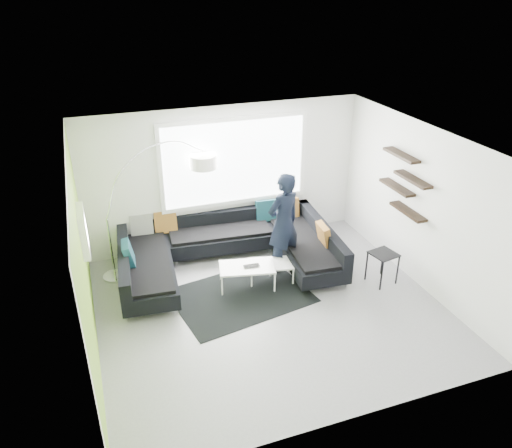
{
  "coord_description": "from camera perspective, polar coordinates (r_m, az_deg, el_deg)",
  "views": [
    {
      "loc": [
        -2.48,
        -6.3,
        4.94
      ],
      "look_at": [
        0.09,
        0.9,
        1.11
      ],
      "focal_mm": 35.0,
      "sensor_mm": 36.0,
      "label": 1
    }
  ],
  "objects": [
    {
      "name": "person",
      "position": [
        8.96,
        3.14,
        0.12
      ],
      "size": [
        0.96,
        0.86,
        1.89
      ],
      "primitive_type": "imported",
      "rotation": [
        0.0,
        0.0,
        3.46
      ],
      "color": "black",
      "rests_on": "ground"
    },
    {
      "name": "rug",
      "position": [
        8.64,
        -1.74,
        -8.19
      ],
      "size": [
        2.46,
        1.97,
        0.01
      ],
      "primitive_type": "cube",
      "rotation": [
        0.0,
        0.0,
        0.17
      ],
      "color": "black",
      "rests_on": "ground"
    },
    {
      "name": "room_shell",
      "position": [
        7.64,
        1.41,
        2.46
      ],
      "size": [
        5.54,
        5.04,
        2.82
      ],
      "color": "white",
      "rests_on": "ground"
    },
    {
      "name": "sectional_sofa",
      "position": [
        9.18,
        -3.2,
        -3.28
      ],
      "size": [
        4.07,
        2.72,
        0.84
      ],
      "rotation": [
        0.0,
        0.0,
        -0.09
      ],
      "color": "black",
      "rests_on": "ground"
    },
    {
      "name": "coffee_table",
      "position": [
        8.88,
        0.35,
        -5.61
      ],
      "size": [
        1.35,
        0.96,
        0.4
      ],
      "primitive_type": "cube",
      "rotation": [
        0.0,
        0.0,
        -0.22
      ],
      "color": "white",
      "rests_on": "ground"
    },
    {
      "name": "ground",
      "position": [
        8.38,
        1.53,
        -9.5
      ],
      "size": [
        5.5,
        5.5,
        0.0
      ],
      "primitive_type": "plane",
      "color": "gray",
      "rests_on": "ground"
    },
    {
      "name": "arc_lamp",
      "position": [
        8.92,
        -16.68,
        0.51
      ],
      "size": [
        2.34,
        1.3,
        2.35
      ],
      "primitive_type": null,
      "rotation": [
        0.0,
        0.0,
        0.19
      ],
      "color": "silver",
      "rests_on": "ground"
    },
    {
      "name": "laptop",
      "position": [
        8.64,
        -0.46,
        -4.96
      ],
      "size": [
        0.31,
        0.23,
        0.02
      ],
      "primitive_type": "imported",
      "rotation": [
        0.0,
        0.0,
        -0.09
      ],
      "color": "black",
      "rests_on": "coffee_table"
    },
    {
      "name": "side_table",
      "position": [
        9.14,
        14.2,
        -4.85
      ],
      "size": [
        0.5,
        0.5,
        0.58
      ],
      "primitive_type": "cube",
      "rotation": [
        0.0,
        0.0,
        0.2
      ],
      "color": "black",
      "rests_on": "ground"
    }
  ]
}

